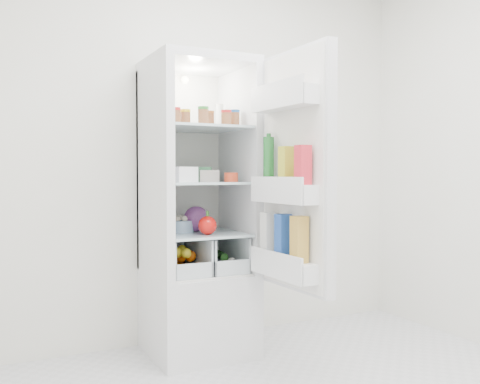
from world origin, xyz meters
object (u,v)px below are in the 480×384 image
mushroom_bowl (181,226)px  red_cabbage (196,219)px  refrigerator (195,245)px  fridge_door (293,176)px

mushroom_bowl → red_cabbage: bearing=-1.1°
red_cabbage → refrigerator: bearing=125.1°
refrigerator → mushroom_bowl: bearing=-177.8°
red_cabbage → fridge_door: size_ratio=0.12×
refrigerator → red_cabbage: bearing=-54.9°
mushroom_bowl → fridge_door: 0.81m
refrigerator → fridge_door: 0.83m
red_cabbage → mushroom_bowl: 0.11m
refrigerator → red_cabbage: refrigerator is taller
refrigerator → red_cabbage: 0.16m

